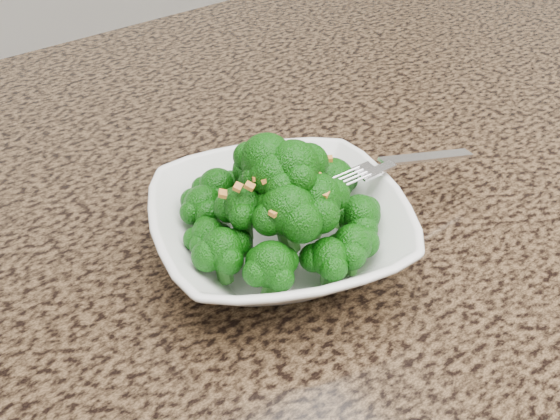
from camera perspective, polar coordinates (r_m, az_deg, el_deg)
granite_counter at (r=0.72m, az=3.03°, el=0.18°), size 1.64×1.04×0.03m
bowl at (r=0.62m, az=0.00°, el=-1.69°), size 0.29×0.29×0.05m
broccoli_pile at (r=0.58m, az=0.00°, el=3.41°), size 0.20×0.20×0.08m
garlic_topping at (r=0.56m, az=0.00°, el=6.94°), size 0.12×0.12×0.01m
fork at (r=0.65m, az=8.66°, el=3.51°), size 0.18×0.05×0.01m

